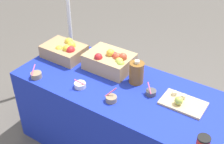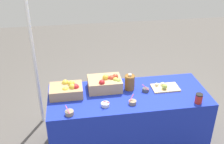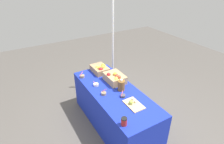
{
  "view_description": "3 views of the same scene",
  "coord_description": "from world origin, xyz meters",
  "px_view_note": "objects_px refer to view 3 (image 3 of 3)",
  "views": [
    {
      "loc": [
        0.97,
        -1.67,
        2.19
      ],
      "look_at": [
        -0.13,
        -0.01,
        0.85
      ],
      "focal_mm": 47.61,
      "sensor_mm": 36.0,
      "label": 1
    },
    {
      "loc": [
        -0.63,
        -2.7,
        2.51
      ],
      "look_at": [
        -0.19,
        0.05,
        1.03
      ],
      "focal_mm": 44.23,
      "sensor_mm": 36.0,
      "label": 2
    },
    {
      "loc": [
        2.24,
        -1.37,
        2.56
      ],
      "look_at": [
        -0.14,
        0.03,
        1.04
      ],
      "focal_mm": 29.92,
      "sensor_mm": 36.0,
      "label": 3
    }
  ],
  "objects_px": {
    "sample_bowl_near": "(104,93)",
    "sample_bowl_mid": "(123,96)",
    "coffee_cup": "(124,121)",
    "tent_pole": "(113,47)",
    "sample_bowl_extra": "(82,76)",
    "cutting_board_front": "(133,104)",
    "apple_crate_middle": "(115,78)",
    "sample_bowl_far": "(96,85)",
    "cider_jug": "(121,85)",
    "apple_crate_left": "(100,69)"
  },
  "relations": [
    {
      "from": "sample_bowl_extra",
      "to": "tent_pole",
      "type": "height_order",
      "value": "tent_pole"
    },
    {
      "from": "coffee_cup",
      "to": "cider_jug",
      "type": "bearing_deg",
      "value": 149.62
    },
    {
      "from": "sample_bowl_mid",
      "to": "cider_jug",
      "type": "xyz_separation_m",
      "value": [
        -0.18,
        0.08,
        0.07
      ]
    },
    {
      "from": "sample_bowl_far",
      "to": "sample_bowl_extra",
      "type": "xyz_separation_m",
      "value": [
        -0.4,
        -0.1,
        0.0
      ]
    },
    {
      "from": "cutting_board_front",
      "to": "sample_bowl_mid",
      "type": "height_order",
      "value": "sample_bowl_mid"
    },
    {
      "from": "tent_pole",
      "to": "sample_bowl_far",
      "type": "bearing_deg",
      "value": -45.65
    },
    {
      "from": "apple_crate_middle",
      "to": "cider_jug",
      "type": "xyz_separation_m",
      "value": [
        0.29,
        -0.05,
        0.01
      ]
    },
    {
      "from": "sample_bowl_extra",
      "to": "tent_pole",
      "type": "distance_m",
      "value": 1.05
    },
    {
      "from": "sample_bowl_far",
      "to": "cider_jug",
      "type": "relative_size",
      "value": 0.46
    },
    {
      "from": "apple_crate_left",
      "to": "sample_bowl_mid",
      "type": "relative_size",
      "value": 3.99
    },
    {
      "from": "cutting_board_front",
      "to": "coffee_cup",
      "type": "height_order",
      "value": "coffee_cup"
    },
    {
      "from": "apple_crate_middle",
      "to": "sample_bowl_mid",
      "type": "bearing_deg",
      "value": -15.52
    },
    {
      "from": "sample_bowl_near",
      "to": "sample_bowl_mid",
      "type": "xyz_separation_m",
      "value": [
        0.22,
        0.24,
        -0.0
      ]
    },
    {
      "from": "sample_bowl_near",
      "to": "sample_bowl_far",
      "type": "distance_m",
      "value": 0.31
    },
    {
      "from": "sample_bowl_extra",
      "to": "cutting_board_front",
      "type": "bearing_deg",
      "value": 16.68
    },
    {
      "from": "apple_crate_middle",
      "to": "sample_bowl_far",
      "type": "distance_m",
      "value": 0.37
    },
    {
      "from": "sample_bowl_near",
      "to": "tent_pole",
      "type": "xyz_separation_m",
      "value": [
        -1.12,
        0.84,
        0.26
      ]
    },
    {
      "from": "apple_crate_middle",
      "to": "sample_bowl_extra",
      "type": "height_order",
      "value": "apple_crate_middle"
    },
    {
      "from": "tent_pole",
      "to": "sample_bowl_extra",
      "type": "bearing_deg",
      "value": -65.86
    },
    {
      "from": "apple_crate_left",
      "to": "tent_pole",
      "type": "bearing_deg",
      "value": 126.78
    },
    {
      "from": "apple_crate_left",
      "to": "coffee_cup",
      "type": "height_order",
      "value": "apple_crate_left"
    },
    {
      "from": "sample_bowl_mid",
      "to": "sample_bowl_near",
      "type": "bearing_deg",
      "value": -132.58
    },
    {
      "from": "sample_bowl_near",
      "to": "cider_jug",
      "type": "distance_m",
      "value": 0.33
    },
    {
      "from": "apple_crate_middle",
      "to": "sample_bowl_extra",
      "type": "bearing_deg",
      "value": -134.36
    },
    {
      "from": "apple_crate_left",
      "to": "sample_bowl_near",
      "type": "relative_size",
      "value": 3.53
    },
    {
      "from": "sample_bowl_far",
      "to": "apple_crate_left",
      "type": "bearing_deg",
      "value": 144.43
    },
    {
      "from": "cutting_board_front",
      "to": "cider_jug",
      "type": "bearing_deg",
      "value": 172.02
    },
    {
      "from": "apple_crate_left",
      "to": "sample_bowl_extra",
      "type": "xyz_separation_m",
      "value": [
        0.01,
        -0.39,
        -0.05
      ]
    },
    {
      "from": "apple_crate_left",
      "to": "cutting_board_front",
      "type": "bearing_deg",
      "value": -1.91
    },
    {
      "from": "coffee_cup",
      "to": "apple_crate_middle",
      "type": "bearing_deg",
      "value": 155.23
    },
    {
      "from": "sample_bowl_extra",
      "to": "tent_pole",
      "type": "bearing_deg",
      "value": 114.14
    },
    {
      "from": "sample_bowl_extra",
      "to": "sample_bowl_near",
      "type": "bearing_deg",
      "value": 7.28
    },
    {
      "from": "coffee_cup",
      "to": "tent_pole",
      "type": "bearing_deg",
      "value": 153.44
    },
    {
      "from": "apple_crate_middle",
      "to": "sample_bowl_far",
      "type": "relative_size",
      "value": 4.19
    },
    {
      "from": "sample_bowl_far",
      "to": "coffee_cup",
      "type": "xyz_separation_m",
      "value": [
        1.05,
        -0.1,
        0.04
      ]
    },
    {
      "from": "sample_bowl_mid",
      "to": "sample_bowl_far",
      "type": "xyz_separation_m",
      "value": [
        -0.52,
        -0.23,
        -0.0
      ]
    },
    {
      "from": "sample_bowl_mid",
      "to": "sample_bowl_far",
      "type": "distance_m",
      "value": 0.57
    },
    {
      "from": "sample_bowl_near",
      "to": "cider_jug",
      "type": "relative_size",
      "value": 0.52
    },
    {
      "from": "cutting_board_front",
      "to": "sample_bowl_mid",
      "type": "xyz_separation_m",
      "value": [
        -0.25,
        -0.02,
        0.0
      ]
    },
    {
      "from": "apple_crate_middle",
      "to": "cutting_board_front",
      "type": "height_order",
      "value": "apple_crate_middle"
    },
    {
      "from": "sample_bowl_mid",
      "to": "sample_bowl_extra",
      "type": "distance_m",
      "value": 0.97
    },
    {
      "from": "tent_pole",
      "to": "sample_bowl_near",
      "type": "bearing_deg",
      "value": -36.86
    },
    {
      "from": "coffee_cup",
      "to": "tent_pole",
      "type": "height_order",
      "value": "tent_pole"
    },
    {
      "from": "apple_crate_left",
      "to": "cutting_board_front",
      "type": "distance_m",
      "value": 1.19
    },
    {
      "from": "cutting_board_front",
      "to": "coffee_cup",
      "type": "bearing_deg",
      "value": -52.19
    },
    {
      "from": "sample_bowl_extra",
      "to": "coffee_cup",
      "type": "xyz_separation_m",
      "value": [
        1.44,
        -0.0,
        0.03
      ]
    },
    {
      "from": "sample_bowl_far",
      "to": "tent_pole",
      "type": "height_order",
      "value": "tent_pole"
    },
    {
      "from": "sample_bowl_near",
      "to": "coffee_cup",
      "type": "relative_size",
      "value": 0.94
    },
    {
      "from": "cider_jug",
      "to": "tent_pole",
      "type": "distance_m",
      "value": 1.28
    },
    {
      "from": "apple_crate_middle",
      "to": "sample_bowl_extra",
      "type": "relative_size",
      "value": 3.86
    }
  ]
}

